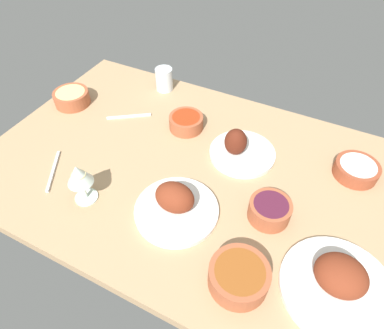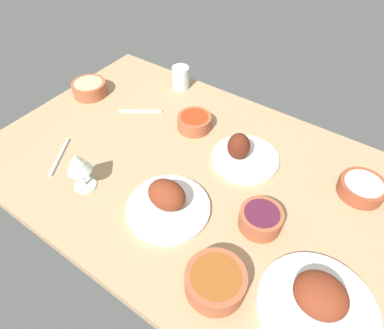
# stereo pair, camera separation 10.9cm
# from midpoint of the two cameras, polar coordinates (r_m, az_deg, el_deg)

# --- Properties ---
(dining_table) EXTENTS (1.40, 0.90, 0.04)m
(dining_table) POSITION_cam_midpoint_polar(r_m,az_deg,el_deg) (1.12, -2.78, -1.56)
(dining_table) COLOR tan
(dining_table) RESTS_ON ground
(plate_near_viewer) EXTENTS (0.23, 0.23, 0.11)m
(plate_near_viewer) POSITION_cam_midpoint_polar(r_m,az_deg,el_deg) (1.13, 5.47, 2.56)
(plate_near_viewer) COLOR silver
(plate_near_viewer) RESTS_ON dining_table
(plate_far_side) EXTENTS (0.29, 0.29, 0.09)m
(plate_far_side) POSITION_cam_midpoint_polar(r_m,az_deg,el_deg) (0.91, 20.69, -18.63)
(plate_far_side) COLOR silver
(plate_far_side) RESTS_ON dining_table
(plate_center_main) EXTENTS (0.25, 0.25, 0.10)m
(plate_center_main) POSITION_cam_midpoint_polar(r_m,az_deg,el_deg) (0.97, -6.04, -6.96)
(plate_center_main) COLOR silver
(plate_center_main) RESTS_ON dining_table
(bowl_potatoes) EXTENTS (0.14, 0.14, 0.05)m
(bowl_potatoes) POSITION_cam_midpoint_polar(r_m,az_deg,el_deg) (1.46, -22.02, 10.55)
(bowl_potatoes) COLOR #A35133
(bowl_potatoes) RESTS_ON dining_table
(bowl_onions) EXTENTS (0.12, 0.12, 0.06)m
(bowl_onions) POSITION_cam_midpoint_polar(r_m,az_deg,el_deg) (0.97, 10.07, -7.85)
(bowl_onions) COLOR #A35133
(bowl_onions) RESTS_ON dining_table
(bowl_cream) EXTENTS (0.14, 0.14, 0.05)m
(bowl_cream) POSITION_cam_midpoint_polar(r_m,az_deg,el_deg) (1.17, 24.05, -0.89)
(bowl_cream) COLOR brown
(bowl_cream) RESTS_ON dining_table
(bowl_sauce) EXTENTS (0.13, 0.13, 0.05)m
(bowl_sauce) POSITION_cam_midpoint_polar(r_m,az_deg,el_deg) (1.24, -3.55, 7.21)
(bowl_sauce) COLOR #A35133
(bowl_sauce) RESTS_ON dining_table
(bowl_soup) EXTENTS (0.15, 0.15, 0.06)m
(bowl_soup) POSITION_cam_midpoint_polar(r_m,az_deg,el_deg) (0.86, 4.27, -18.81)
(bowl_soup) COLOR #A35133
(bowl_soup) RESTS_ON dining_table
(wine_glass) EXTENTS (0.08, 0.08, 0.14)m
(wine_glass) POSITION_cam_midpoint_polar(r_m,az_deg,el_deg) (1.02, -21.77, -2.06)
(wine_glass) COLOR silver
(wine_glass) RESTS_ON dining_table
(water_tumbler) EXTENTS (0.07, 0.07, 0.09)m
(water_tumbler) POSITION_cam_midpoint_polar(r_m,az_deg,el_deg) (1.44, -7.02, 14.24)
(water_tumbler) COLOR silver
(water_tumbler) RESTS_ON dining_table
(fork_loose) EXTENTS (0.15, 0.10, 0.01)m
(fork_loose) POSITION_cam_midpoint_polar(r_m,az_deg,el_deg) (1.33, -13.10, 7.94)
(fork_loose) COLOR silver
(fork_loose) RESTS_ON dining_table
(spoon_loose) EXTENTS (0.10, 0.16, 0.01)m
(spoon_loose) POSITION_cam_midpoint_polar(r_m,az_deg,el_deg) (1.20, -25.14, -1.13)
(spoon_loose) COLOR silver
(spoon_loose) RESTS_ON dining_table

